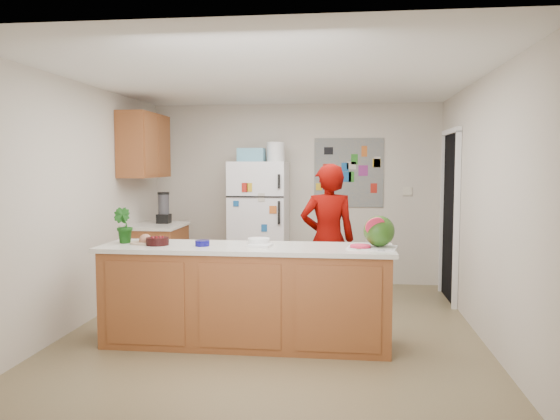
# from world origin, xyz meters

# --- Properties ---
(floor) EXTENTS (4.00, 4.50, 0.02)m
(floor) POSITION_xyz_m (0.00, 0.00, -0.01)
(floor) COLOR brown
(floor) RESTS_ON ground
(wall_back) EXTENTS (4.00, 0.02, 2.50)m
(wall_back) POSITION_xyz_m (0.00, 2.26, 1.25)
(wall_back) COLOR beige
(wall_back) RESTS_ON ground
(wall_left) EXTENTS (0.02, 4.50, 2.50)m
(wall_left) POSITION_xyz_m (-2.01, 0.00, 1.25)
(wall_left) COLOR beige
(wall_left) RESTS_ON ground
(wall_right) EXTENTS (0.02, 4.50, 2.50)m
(wall_right) POSITION_xyz_m (2.01, 0.00, 1.25)
(wall_right) COLOR beige
(wall_right) RESTS_ON ground
(ceiling) EXTENTS (4.00, 4.50, 0.02)m
(ceiling) POSITION_xyz_m (0.00, 0.00, 2.51)
(ceiling) COLOR white
(ceiling) RESTS_ON wall_back
(doorway) EXTENTS (0.03, 0.85, 2.04)m
(doorway) POSITION_xyz_m (1.99, 1.45, 1.02)
(doorway) COLOR black
(doorway) RESTS_ON ground
(peninsula_base) EXTENTS (2.60, 0.62, 0.88)m
(peninsula_base) POSITION_xyz_m (-0.20, -0.50, 0.44)
(peninsula_base) COLOR brown
(peninsula_base) RESTS_ON floor
(peninsula_top) EXTENTS (2.68, 0.70, 0.04)m
(peninsula_top) POSITION_xyz_m (-0.20, -0.50, 0.90)
(peninsula_top) COLOR silver
(peninsula_top) RESTS_ON peninsula_base
(side_counter_base) EXTENTS (0.60, 0.80, 0.86)m
(side_counter_base) POSITION_xyz_m (-1.69, 1.35, 0.43)
(side_counter_base) COLOR brown
(side_counter_base) RESTS_ON floor
(side_counter_top) EXTENTS (0.64, 0.84, 0.04)m
(side_counter_top) POSITION_xyz_m (-1.69, 1.35, 0.88)
(side_counter_top) COLOR silver
(side_counter_top) RESTS_ON side_counter_base
(upper_cabinets) EXTENTS (0.35, 1.00, 0.80)m
(upper_cabinets) POSITION_xyz_m (-1.82, 1.30, 1.90)
(upper_cabinets) COLOR brown
(upper_cabinets) RESTS_ON wall_left
(refrigerator) EXTENTS (0.75, 0.70, 1.70)m
(refrigerator) POSITION_xyz_m (-0.45, 1.88, 0.85)
(refrigerator) COLOR silver
(refrigerator) RESTS_ON floor
(fridge_top_bin) EXTENTS (0.35, 0.28, 0.18)m
(fridge_top_bin) POSITION_xyz_m (-0.55, 1.88, 1.79)
(fridge_top_bin) COLOR #5999B2
(fridge_top_bin) RESTS_ON refrigerator
(photo_collage) EXTENTS (0.95, 0.01, 0.95)m
(photo_collage) POSITION_xyz_m (0.75, 2.24, 1.55)
(photo_collage) COLOR slate
(photo_collage) RESTS_ON wall_back
(person) EXTENTS (0.67, 0.50, 1.67)m
(person) POSITION_xyz_m (0.52, 0.59, 0.84)
(person) COLOR #650401
(person) RESTS_ON floor
(blender_appliance) EXTENTS (0.14, 0.14, 0.38)m
(blender_appliance) POSITION_xyz_m (-1.64, 1.47, 1.09)
(blender_appliance) COLOR black
(blender_appliance) RESTS_ON side_counter_top
(cutting_board) EXTENTS (0.47, 0.38, 0.01)m
(cutting_board) POSITION_xyz_m (0.94, -0.50, 0.93)
(cutting_board) COLOR silver
(cutting_board) RESTS_ON peninsula_top
(watermelon) EXTENTS (0.28, 0.28, 0.28)m
(watermelon) POSITION_xyz_m (1.00, -0.48, 1.07)
(watermelon) COLOR #295312
(watermelon) RESTS_ON cutting_board
(watermelon_slice) EXTENTS (0.18, 0.18, 0.02)m
(watermelon_slice) POSITION_xyz_m (0.84, -0.55, 0.94)
(watermelon_slice) COLOR red
(watermelon_slice) RESTS_ON cutting_board
(cherry_bowl) EXTENTS (0.27, 0.27, 0.07)m
(cherry_bowl) POSITION_xyz_m (-1.02, -0.55, 0.96)
(cherry_bowl) COLOR black
(cherry_bowl) RESTS_ON peninsula_top
(white_bowl) EXTENTS (0.25, 0.25, 0.06)m
(white_bowl) POSITION_xyz_m (-0.09, -0.41, 0.95)
(white_bowl) COLOR white
(white_bowl) RESTS_ON peninsula_top
(cobalt_bowl) EXTENTS (0.17, 0.17, 0.05)m
(cobalt_bowl) POSITION_xyz_m (-0.59, -0.55, 0.95)
(cobalt_bowl) COLOR #0B0867
(cobalt_bowl) RESTS_ON peninsula_top
(plate) EXTENTS (0.34, 0.34, 0.02)m
(plate) POSITION_xyz_m (-1.17, -0.46, 0.93)
(plate) COLOR beige
(plate) RESTS_ON peninsula_top
(paper_towel) EXTENTS (0.22, 0.21, 0.02)m
(paper_towel) POSITION_xyz_m (-0.06, -0.53, 0.93)
(paper_towel) COLOR white
(paper_towel) RESTS_ON peninsula_top
(keys) EXTENTS (0.10, 0.07, 0.01)m
(keys) POSITION_xyz_m (1.00, -0.65, 0.93)
(keys) COLOR gray
(keys) RESTS_ON peninsula_top
(potted_plant) EXTENTS (0.21, 0.19, 0.33)m
(potted_plant) POSITION_xyz_m (-1.39, -0.45, 1.09)
(potted_plant) COLOR #124712
(potted_plant) RESTS_ON peninsula_top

